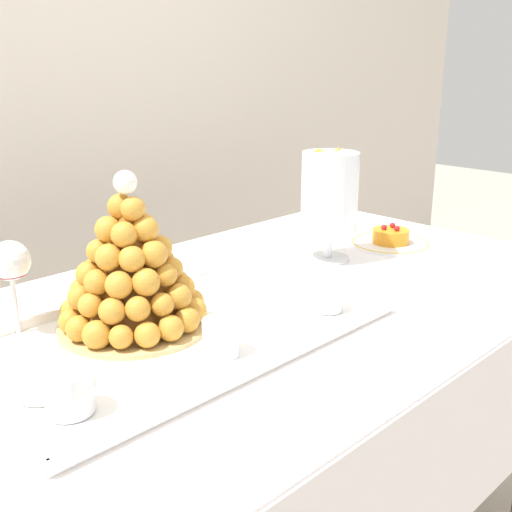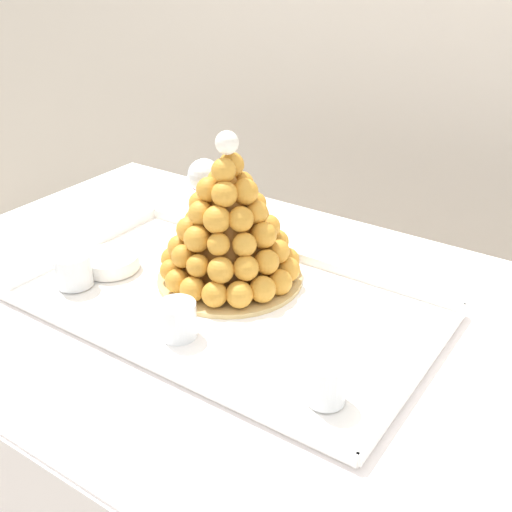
{
  "view_description": "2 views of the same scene",
  "coord_description": "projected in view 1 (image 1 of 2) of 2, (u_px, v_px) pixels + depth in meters",
  "views": [
    {
      "loc": [
        -0.74,
        -0.79,
        1.24
      ],
      "look_at": [
        0.06,
        0.01,
        0.87
      ],
      "focal_mm": 44.55,
      "sensor_mm": 36.0,
      "label": 1
    },
    {
      "loc": [
        0.38,
        -0.71,
        1.35
      ],
      "look_at": [
        -0.11,
        0.01,
        0.89
      ],
      "focal_mm": 44.11,
      "sensor_mm": 36.0,
      "label": 2
    }
  ],
  "objects": [
    {
      "name": "buffet_table",
      "position": [
        237.0,
        359.0,
        1.2
      ],
      "size": [
        1.56,
        0.83,
        0.79
      ],
      "color": "brown",
      "rests_on": "ground_plane"
    },
    {
      "name": "serving_tray",
      "position": [
        178.0,
        333.0,
        1.06
      ],
      "size": [
        0.68,
        0.4,
        0.02
      ],
      "color": "white",
      "rests_on": "buffet_table"
    },
    {
      "name": "croquembouche",
      "position": [
        131.0,
        271.0,
        1.04
      ],
      "size": [
        0.25,
        0.25,
        0.27
      ],
      "color": "tan",
      "rests_on": "serving_tray"
    },
    {
      "name": "dessert_cup_left",
      "position": [
        69.0,
        393.0,
        0.81
      ],
      "size": [
        0.06,
        0.06,
        0.06
      ],
      "color": "silver",
      "rests_on": "serving_tray"
    },
    {
      "name": "dessert_cup_mid_left",
      "position": [
        221.0,
        339.0,
        0.97
      ],
      "size": [
        0.06,
        0.06,
        0.06
      ],
      "color": "silver",
      "rests_on": "serving_tray"
    },
    {
      "name": "dessert_cup_centre",
      "position": [
        328.0,
        296.0,
        1.14
      ],
      "size": [
        0.05,
        0.05,
        0.06
      ],
      "color": "silver",
      "rests_on": "serving_tray"
    },
    {
      "name": "creme_brulee_ramekin",
      "position": [
        48.0,
        379.0,
        0.87
      ],
      "size": [
        0.1,
        0.1,
        0.03
      ],
      "color": "white",
      "rests_on": "serving_tray"
    },
    {
      "name": "macaron_goblet",
      "position": [
        330.0,
        193.0,
        1.4
      ],
      "size": [
        0.13,
        0.13,
        0.26
      ],
      "color": "white",
      "rests_on": "buffet_table"
    },
    {
      "name": "fruit_tart_plate",
      "position": [
        390.0,
        240.0,
        1.56
      ],
      "size": [
        0.19,
        0.19,
        0.05
      ],
      "color": "white",
      "rests_on": "buffet_table"
    },
    {
      "name": "wine_glass",
      "position": [
        11.0,
        265.0,
        1.02
      ],
      "size": [
        0.07,
        0.07,
        0.17
      ],
      "color": "silver",
      "rests_on": "buffet_table"
    }
  ]
}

